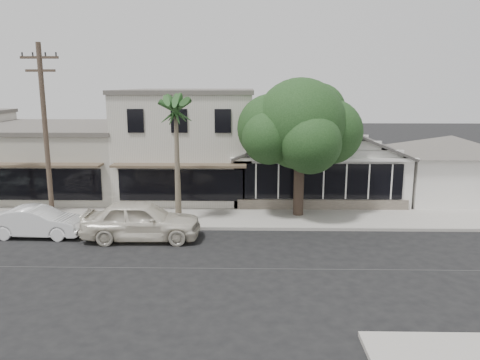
{
  "coord_description": "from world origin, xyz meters",
  "views": [
    {
      "loc": [
        0.87,
        -17.17,
        7.07
      ],
      "look_at": [
        0.39,
        6.0,
        2.31
      ],
      "focal_mm": 35.0,
      "sensor_mm": 36.0,
      "label": 1
    }
  ],
  "objects_px": {
    "car_1": "(38,222)",
    "shade_tree": "(299,126)",
    "utility_pole": "(46,132)",
    "car_0": "(142,220)"
  },
  "relations": [
    {
      "from": "car_1",
      "to": "shade_tree",
      "type": "relative_size",
      "value": 0.58
    },
    {
      "from": "utility_pole",
      "to": "shade_tree",
      "type": "bearing_deg",
      "value": 10.65
    },
    {
      "from": "utility_pole",
      "to": "car_1",
      "type": "height_order",
      "value": "utility_pole"
    },
    {
      "from": "shade_tree",
      "to": "car_1",
      "type": "bearing_deg",
      "value": -163.32
    },
    {
      "from": "car_0",
      "to": "shade_tree",
      "type": "xyz_separation_m",
      "value": [
        7.55,
        4.09,
        3.97
      ]
    },
    {
      "from": "car_1",
      "to": "shade_tree",
      "type": "xyz_separation_m",
      "value": [
        12.55,
        3.76,
        4.18
      ]
    },
    {
      "from": "car_0",
      "to": "car_1",
      "type": "distance_m",
      "value": 5.01
    },
    {
      "from": "car_0",
      "to": "car_1",
      "type": "xyz_separation_m",
      "value": [
        -5.0,
        0.33,
        -0.21
      ]
    },
    {
      "from": "car_0",
      "to": "shade_tree",
      "type": "height_order",
      "value": "shade_tree"
    },
    {
      "from": "utility_pole",
      "to": "car_0",
      "type": "relative_size",
      "value": 1.67
    }
  ]
}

